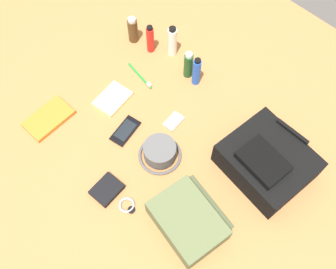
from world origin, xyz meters
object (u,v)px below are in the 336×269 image
at_px(toothpaste_tube, 172,41).
at_px(deodorant_spray, 197,72).
at_px(media_player, 174,121).
at_px(wallet, 107,190).
at_px(cell_phone, 125,131).
at_px(toothbrush, 141,77).
at_px(toiletry_pouch, 188,220).
at_px(bucket_hat, 160,152).
at_px(shampoo_bottle, 188,65).
at_px(sunscreen_spray, 150,39).
at_px(paperback_novel, 49,119).
at_px(cologne_bottle, 133,30).
at_px(wristwatch, 127,206).
at_px(notepad, 113,99).
at_px(backpack, 267,161).

relative_size(toothpaste_tube, deodorant_spray, 1.06).
distance_m(media_player, wallet, 0.40).
height_order(cell_phone, toothbrush, toothbrush).
relative_size(toiletry_pouch, media_player, 3.25).
distance_m(bucket_hat, toothbrush, 0.40).
height_order(bucket_hat, media_player, bucket_hat).
relative_size(shampoo_bottle, toothbrush, 0.82).
relative_size(bucket_hat, sunscreen_spray, 1.16).
height_order(deodorant_spray, paperback_novel, deodorant_spray).
bearing_deg(cell_phone, shampoo_bottle, 93.21).
bearing_deg(toothpaste_tube, cologne_bottle, -158.95).
bearing_deg(cell_phone, sunscreen_spray, 122.86).
bearing_deg(wristwatch, toothpaste_tube, 122.15).
relative_size(bucket_hat, deodorant_spray, 1.13).
bearing_deg(toiletry_pouch, bucket_hat, 155.90).
height_order(toothbrush, wallet, wallet).
bearing_deg(shampoo_bottle, toiletry_pouch, -46.19).
bearing_deg(notepad, media_player, 13.51).
bearing_deg(toothpaste_tube, toothbrush, -89.03).
xyz_separation_m(paperback_novel, toothbrush, (0.11, 0.42, -0.00)).
distance_m(wallet, notepad, 0.42).
bearing_deg(toothbrush, notepad, -90.02).
relative_size(toothpaste_tube, media_player, 1.82).
height_order(backpack, cell_phone, backpack).
height_order(cologne_bottle, cell_phone, cologne_bottle).
distance_m(backpack, toothbrush, 0.67).
distance_m(sunscreen_spray, notepad, 0.33).
bearing_deg(toothpaste_tube, cell_phone, -69.79).
height_order(cologne_bottle, wallet, cologne_bottle).
relative_size(shampoo_bottle, media_player, 1.59).
bearing_deg(wallet, toothpaste_tube, 109.64).
height_order(toothpaste_tube, notepad, toothpaste_tube).
bearing_deg(paperback_novel, cologne_bottle, 97.79).
relative_size(cologne_bottle, toothpaste_tube, 0.83).
distance_m(toiletry_pouch, notepad, 0.63).
relative_size(cologne_bottle, wristwatch, 1.90).
bearing_deg(notepad, wristwatch, -43.18).
bearing_deg(backpack, cologne_bottle, 174.20).
bearing_deg(toiletry_pouch, notepad, 165.03).
distance_m(cologne_bottle, sunscreen_spray, 0.10).
xyz_separation_m(toothpaste_tube, paperback_novel, (-0.11, -0.63, -0.07)).
relative_size(toothbrush, notepad, 1.15).
relative_size(toothpaste_tube, paperback_novel, 0.80).
bearing_deg(deodorant_spray, toiletry_pouch, -49.31).
xyz_separation_m(toiletry_pouch, shampoo_bottle, (-0.47, 0.49, 0.02)).
height_order(toiletry_pouch, wristwatch, toiletry_pouch).
bearing_deg(toothbrush, cologne_bottle, 145.60).
relative_size(bucket_hat, wallet, 1.58).
bearing_deg(wallet, backpack, 48.91).
bearing_deg(deodorant_spray, wristwatch, -70.40).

